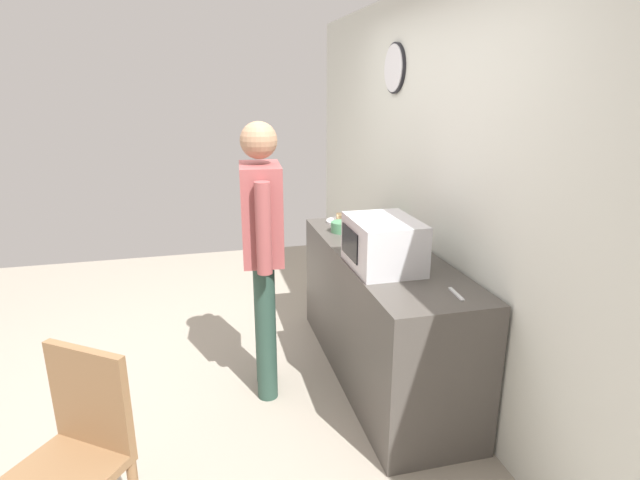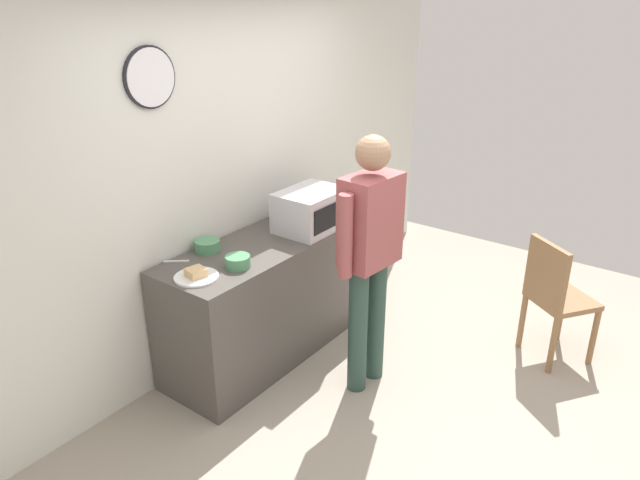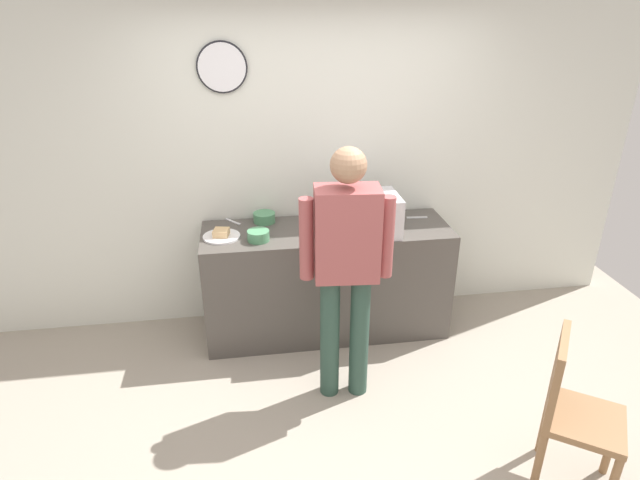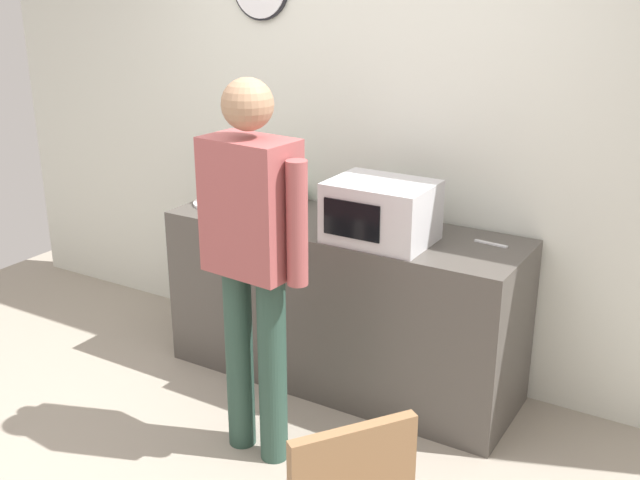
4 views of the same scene
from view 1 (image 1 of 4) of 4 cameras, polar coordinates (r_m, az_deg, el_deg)
The scene contains 11 objects.
ground_plane at distance 3.61m, azimuth -12.98°, elevation -16.33°, with size 6.00×6.00×0.00m, color #9E9384.
back_wall at distance 3.47m, azimuth 12.94°, elevation 5.71°, with size 5.40×0.13×2.60m.
kitchen_counter at distance 3.54m, azimuth 6.89°, elevation -8.33°, with size 1.93×0.62×0.90m, color #4C4742.
microwave at distance 3.04m, azimuth 7.15°, elevation -0.40°, with size 0.50×0.39×0.30m.
sandwich_plate at distance 4.08m, azimuth 2.67°, elevation 2.29°, with size 0.28×0.28×0.07m.
salad_bowl at distance 3.80m, azimuth 2.46°, elevation 1.49°, with size 0.16×0.16×0.08m, color #4C8E60.
cereal_bowl at distance 3.85m, azimuth 7.68°, elevation 1.57°, with size 0.17×0.17×0.08m, color #4C8E60.
fork_utensil at distance 4.10m, azimuth 6.87°, elevation 2.04°, with size 0.17×0.02×0.01m, color silver.
spoon_utensil at distance 2.77m, azimuth 15.11°, elevation -5.89°, with size 0.17×0.02×0.01m, color silver.
person_standing at distance 3.14m, azimuth -6.54°, elevation -0.11°, with size 0.59×0.27×1.76m.
wooden_chair at distance 2.46m, azimuth -25.78°, elevation -20.66°, with size 0.56×0.56×0.94m.
Camera 1 is at (3.03, 0.05, 1.96)m, focal length 28.37 mm.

